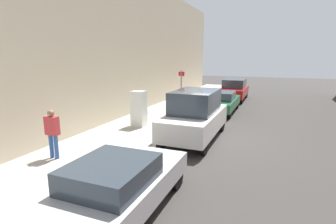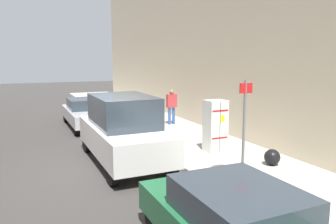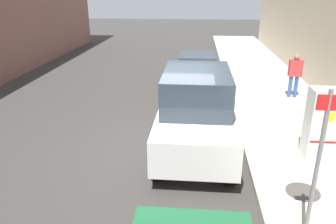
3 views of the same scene
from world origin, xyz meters
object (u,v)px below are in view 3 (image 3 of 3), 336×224
Objects in this scene: discarded_refrigerator at (321,124)px; parked_sedan_silver at (197,70)px; pedestrian_walking_far at (295,72)px; street_sign_post at (318,162)px; parked_van_white at (196,110)px.

parked_sedan_silver is at bearing -65.59° from discarded_refrigerator.
discarded_refrigerator is 7.47m from parked_sedan_silver.
discarded_refrigerator is at bearing 36.53° from pedestrian_walking_far.
parked_sedan_silver is at bearing -78.99° from street_sign_post.
street_sign_post is at bearing 31.30° from pedestrian_walking_far.
parked_sedan_silver is at bearing -90.00° from parked_van_white.
pedestrian_walking_far is 5.76m from parked_van_white.
parked_van_white is at bearing 3.59° from pedestrian_walking_far.
parked_van_white reaches higher than pedestrian_walking_far.
street_sign_post reaches higher than pedestrian_walking_far.
pedestrian_walking_far is (-0.66, -4.92, 0.10)m from discarded_refrigerator.
street_sign_post is at bearing 101.01° from parked_sedan_silver.
parked_van_white is (3.09, -0.55, 0.04)m from discarded_refrigerator.
parked_van_white is at bearing -62.04° from street_sign_post.
pedestrian_walking_far is at bearing -102.84° from street_sign_post.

